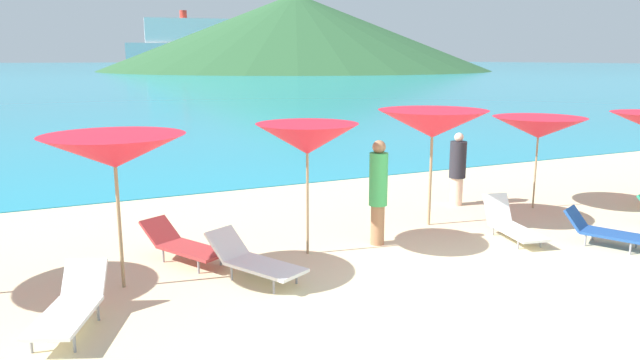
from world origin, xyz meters
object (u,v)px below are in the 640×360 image
at_px(beachgoer_4, 458,168).
at_px(cruise_ship, 204,45).
at_px(umbrella_5, 539,128).
at_px(lounge_chair_4, 254,260).
at_px(lounge_chair_2, 70,305).
at_px(umbrella_3, 307,139).
at_px(lounge_chair_10, 183,244).
at_px(umbrella_4, 433,124).
at_px(beachgoer_2, 378,189).
at_px(lounge_chair_0, 511,224).
at_px(lounge_chair_5, 603,230).
at_px(umbrella_2, 114,151).

height_order(beachgoer_4, cruise_ship, cruise_ship).
relative_size(umbrella_5, lounge_chair_4, 1.17).
relative_size(lounge_chair_2, beachgoer_4, 0.96).
relative_size(lounge_chair_4, cruise_ship, 0.03).
relative_size(umbrella_3, lounge_chair_10, 1.29).
bearing_deg(cruise_ship, umbrella_5, -94.22).
distance_m(umbrella_4, umbrella_5, 2.96).
bearing_deg(lounge_chair_4, beachgoer_2, -11.96).
distance_m(lounge_chair_0, lounge_chair_5, 1.59).
bearing_deg(lounge_chair_0, umbrella_2, -173.09).
bearing_deg(umbrella_3, beachgoer_2, -2.21).
bearing_deg(beachgoer_4, cruise_ship, -109.49).
xyz_separation_m(lounge_chair_2, cruise_ship, (59.72, 226.89, 7.75)).
relative_size(lounge_chair_10, beachgoer_2, 0.92).
height_order(umbrella_3, lounge_chair_10, umbrella_3).
bearing_deg(cruise_ship, beachgoer_4, -94.61).
relative_size(lounge_chair_10, beachgoer_4, 1.04).
bearing_deg(cruise_ship, umbrella_3, -95.60).
distance_m(beachgoer_2, cruise_ship, 232.12).
distance_m(umbrella_3, beachgoer_4, 4.98).
height_order(umbrella_2, lounge_chair_10, umbrella_2).
bearing_deg(lounge_chair_2, lounge_chair_10, 69.69).
relative_size(umbrella_2, lounge_chair_5, 1.55).
xyz_separation_m(umbrella_4, lounge_chair_2, (-6.86, -2.03, -1.75)).
distance_m(umbrella_3, lounge_chair_5, 5.64).
bearing_deg(lounge_chair_10, lounge_chair_0, -40.40).
bearing_deg(beachgoer_4, umbrella_4, 28.97).
bearing_deg(lounge_chair_4, lounge_chair_0, -27.52).
relative_size(lounge_chair_2, lounge_chair_4, 0.92).
distance_m(lounge_chair_2, beachgoer_4, 8.99).
bearing_deg(cruise_ship, lounge_chair_5, -94.29).
height_order(lounge_chair_0, cruise_ship, cruise_ship).
bearing_deg(cruise_ship, lounge_chair_0, -94.64).
xyz_separation_m(umbrella_3, umbrella_5, (5.93, 0.73, -0.18)).
distance_m(beachgoer_4, cruise_ship, 229.68).
height_order(lounge_chair_10, beachgoer_2, beachgoer_2).
relative_size(umbrella_4, umbrella_5, 1.13).
height_order(lounge_chair_4, lounge_chair_5, lounge_chair_4).
height_order(umbrella_2, lounge_chair_2, umbrella_2).
distance_m(lounge_chair_0, lounge_chair_2, 7.74).
bearing_deg(umbrella_2, lounge_chair_10, 35.87).
bearing_deg(lounge_chair_5, lounge_chair_10, 135.79).
distance_m(umbrella_4, lounge_chair_0, 2.45).
height_order(umbrella_5, lounge_chair_2, umbrella_5).
bearing_deg(beachgoer_4, umbrella_3, 14.13).
bearing_deg(lounge_chair_0, umbrella_3, 179.74).
relative_size(lounge_chair_5, lounge_chair_10, 0.84).
bearing_deg(lounge_chair_0, cruise_ship, 88.72).
relative_size(lounge_chair_0, lounge_chair_5, 1.09).
height_order(umbrella_4, lounge_chair_4, umbrella_4).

